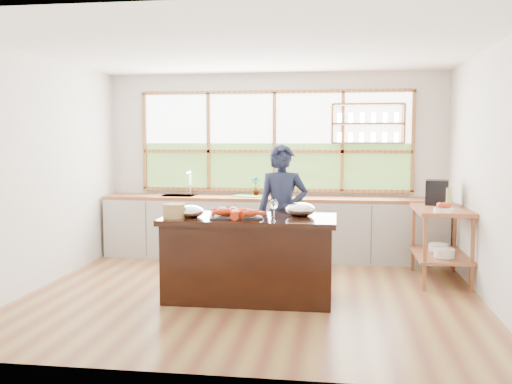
% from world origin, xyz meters
% --- Properties ---
extents(ground_plane, '(5.00, 5.00, 0.00)m').
position_xyz_m(ground_plane, '(0.00, 0.00, 0.00)').
color(ground_plane, olive).
extents(room_shell, '(5.02, 4.52, 2.71)m').
position_xyz_m(room_shell, '(0.02, 0.51, 1.75)').
color(room_shell, silver).
rests_on(room_shell, ground_plane).
extents(back_counter, '(4.90, 0.63, 0.90)m').
position_xyz_m(back_counter, '(-0.02, 1.94, 0.45)').
color(back_counter, '#B0ADA7').
rests_on(back_counter, ground_plane).
extents(right_shelf_unit, '(0.62, 1.10, 0.90)m').
position_xyz_m(right_shelf_unit, '(2.19, 0.89, 0.60)').
color(right_shelf_unit, '#A0542E').
rests_on(right_shelf_unit, ground_plane).
extents(island, '(1.85, 0.90, 0.90)m').
position_xyz_m(island, '(0.00, -0.20, 0.45)').
color(island, black).
rests_on(island, ground_plane).
extents(cook, '(0.63, 0.44, 1.67)m').
position_xyz_m(cook, '(0.28, 0.56, 0.84)').
color(cook, '#171C32').
rests_on(cook, ground_plane).
extents(potted_plant, '(0.18, 0.14, 0.30)m').
position_xyz_m(potted_plant, '(-0.25, 2.00, 1.05)').
color(potted_plant, slate).
rests_on(potted_plant, back_counter).
extents(cutting_board, '(0.46, 0.38, 0.01)m').
position_xyz_m(cutting_board, '(-0.35, 1.94, 0.91)').
color(cutting_board, green).
rests_on(cutting_board, back_counter).
extents(espresso_machine, '(0.33, 0.34, 0.31)m').
position_xyz_m(espresso_machine, '(2.19, 1.25, 1.06)').
color(espresso_machine, black).
rests_on(espresso_machine, right_shelf_unit).
extents(wine_bottle, '(0.07, 0.07, 0.26)m').
position_xyz_m(wine_bottle, '(2.24, 0.75, 1.03)').
color(wine_bottle, '#91AC4D').
rests_on(wine_bottle, right_shelf_unit).
extents(fruit_bowl, '(0.22, 0.22, 0.11)m').
position_xyz_m(fruit_bowl, '(2.14, 0.50, 0.95)').
color(fruit_bowl, white).
rests_on(fruit_bowl, right_shelf_unit).
extents(slate_board, '(0.61, 0.49, 0.02)m').
position_xyz_m(slate_board, '(-0.13, -0.28, 0.91)').
color(slate_board, black).
rests_on(slate_board, island).
extents(lobster_pile, '(0.55, 0.48, 0.08)m').
position_xyz_m(lobster_pile, '(-0.14, -0.29, 0.96)').
color(lobster_pile, red).
rests_on(lobster_pile, slate_board).
extents(mixing_bowl_left, '(0.28, 0.28, 0.14)m').
position_xyz_m(mixing_bowl_left, '(-0.62, -0.33, 0.96)').
color(mixing_bowl_left, silver).
rests_on(mixing_bowl_left, island).
extents(mixing_bowl_right, '(0.32, 0.32, 0.16)m').
position_xyz_m(mixing_bowl_right, '(0.54, -0.05, 0.97)').
color(mixing_bowl_right, silver).
rests_on(mixing_bowl_right, island).
extents(wine_glass, '(0.08, 0.08, 0.22)m').
position_xyz_m(wine_glass, '(0.30, -0.50, 1.06)').
color(wine_glass, silver).
rests_on(wine_glass, island).
extents(wicker_basket, '(0.23, 0.23, 0.15)m').
position_xyz_m(wicker_basket, '(-0.78, -0.41, 0.98)').
color(wicker_basket, tan).
rests_on(wicker_basket, island).
extents(parchment_roll, '(0.25, 0.28, 0.08)m').
position_xyz_m(parchment_roll, '(-0.79, 0.07, 0.94)').
color(parchment_roll, white).
rests_on(parchment_roll, island).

